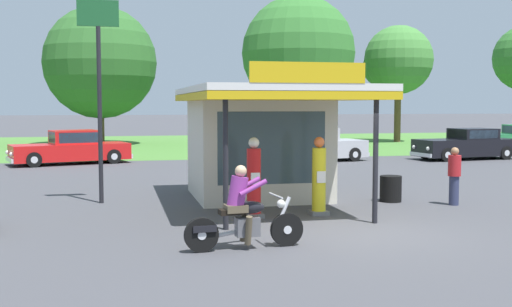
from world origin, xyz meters
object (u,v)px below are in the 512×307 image
motorcycle_with_rider (243,215)px  roadside_pole_sign (99,68)px  gas_pump_nearside (254,181)px  parked_car_back_row_far_left (467,145)px  spare_tire_stack (391,189)px  parked_car_second_row_spare (314,146)px  gas_pump_offside (319,179)px  bystander_chatting_near_pumps (454,175)px  parked_car_back_row_centre_left (71,149)px

motorcycle_with_rider → roadside_pole_sign: bearing=113.5°
gas_pump_nearside → parked_car_back_row_far_left: (13.64, 13.30, -0.19)m
spare_tire_stack → roadside_pole_sign: bearing=169.3°
gas_pump_nearside → spare_tire_stack: 4.54m
parked_car_back_row_far_left → parked_car_second_row_spare: bearing=176.1°
gas_pump_offside → gas_pump_nearside: bearing=180.0°
parked_car_back_row_far_left → bystander_chatting_near_pumps: bystander_chatting_near_pumps is taller
gas_pump_offside → motorcycle_with_rider: gas_pump_offside is taller
gas_pump_nearside → motorcycle_with_rider: 3.32m
bystander_chatting_near_pumps → parked_car_second_row_spare: bearing=88.7°
spare_tire_stack → gas_pump_nearside: bearing=-159.8°
gas_pump_offside → roadside_pole_sign: size_ratio=0.35×
gas_pump_nearside → parked_car_back_row_centre_left: gas_pump_nearside is taller
spare_tire_stack → motorcycle_with_rider: bearing=-137.3°
parked_car_back_row_far_left → gas_pump_offside: bearing=-132.1°
roadside_pole_sign → gas_pump_offside: bearing=-30.2°
parked_car_back_row_far_left → roadside_pole_sign: 20.29m
gas_pump_nearside → motorcycle_with_rider: bearing=-105.8°
motorcycle_with_rider → parked_car_second_row_spare: 18.33m
motorcycle_with_rider → spare_tire_stack: (5.14, 4.74, -0.29)m
motorcycle_with_rider → parked_car_second_row_spare: (6.83, 17.01, 0.08)m
motorcycle_with_rider → parked_car_back_row_far_left: (14.54, 16.49, 0.04)m
gas_pump_nearside → parked_car_second_row_spare: 15.04m
gas_pump_offside → roadside_pole_sign: 6.68m
parked_car_back_row_centre_left → parked_car_back_row_far_left: 18.93m
roadside_pole_sign → parked_car_back_row_centre_left: bearing=97.6°
gas_pump_nearside → spare_tire_stack: bearing=20.2°
roadside_pole_sign → motorcycle_with_rider: bearing=-66.5°
roadside_pole_sign → spare_tire_stack: 8.65m
motorcycle_with_rider → parked_car_back_row_centre_left: motorcycle_with_rider is taller
gas_pump_offside → bystander_chatting_near_pumps: (4.00, 0.62, -0.06)m
motorcycle_with_rider → spare_tire_stack: motorcycle_with_rider is taller
parked_car_back_row_far_left → spare_tire_stack: 15.05m
bystander_chatting_near_pumps → roadside_pole_sign: bearing=165.3°
gas_pump_offside → roadside_pole_sign: roadside_pole_sign is taller
gas_pump_offside → parked_car_back_row_centre_left: size_ratio=0.34×
gas_pump_nearside → motorcycle_with_rider: size_ratio=0.83×
gas_pump_nearside → roadside_pole_sign: size_ratio=0.35×
motorcycle_with_rider → parked_car_back_row_far_left: bearing=48.6°
motorcycle_with_rider → bystander_chatting_near_pumps: motorcycle_with_rider is taller
gas_pump_offside → parked_car_back_row_far_left: bearing=47.9°
parked_car_second_row_spare → roadside_pole_sign: bearing=-131.5°
parked_car_second_row_spare → bystander_chatting_near_pumps: 13.20m
parked_car_back_row_centre_left → parked_car_back_row_far_left: (18.85, -1.71, 0.01)m
parked_car_back_row_far_left → spare_tire_stack: bearing=-128.7°
roadside_pole_sign → spare_tire_stack: size_ratio=7.62×
gas_pump_nearside → spare_tire_stack: (4.23, 1.56, -0.52)m
gas_pump_nearside → spare_tire_stack: gas_pump_nearside is taller
motorcycle_with_rider → bystander_chatting_near_pumps: (6.54, 3.81, 0.16)m
bystander_chatting_near_pumps → spare_tire_stack: size_ratio=2.16×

